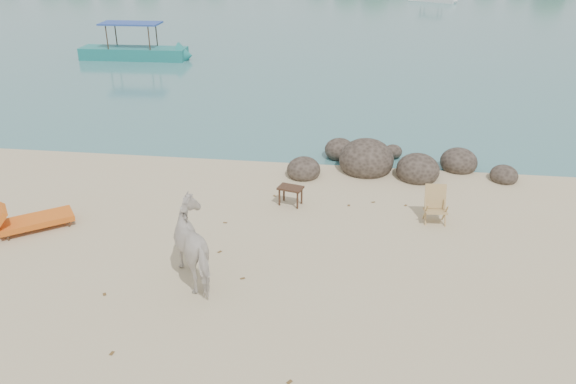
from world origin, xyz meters
name	(u,v)px	position (x,y,z in m)	size (l,w,h in m)	color
boulders	(386,163)	(2.86, 5.87, 0.22)	(6.23, 2.71, 1.16)	#2A231C
cow	(198,245)	(-0.88, -0.05, 0.74)	(0.80, 1.76, 1.49)	beige
side_table	(291,197)	(0.47, 3.32, 0.24)	(0.59, 0.38, 0.47)	#311E13
lounge_chair	(36,218)	(-5.08, 1.38, 0.29)	(1.96, 0.69, 0.59)	#C55F17
deck_chair	(436,207)	(3.89, 2.86, 0.42)	(0.53, 0.58, 0.83)	tan
boat_near	(131,29)	(-9.86, 19.35, 1.51)	(6.18, 1.39, 3.01)	#1D7471
dead_leaves	(270,250)	(0.30, 1.18, 0.00)	(5.92, 6.50, 0.00)	brown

